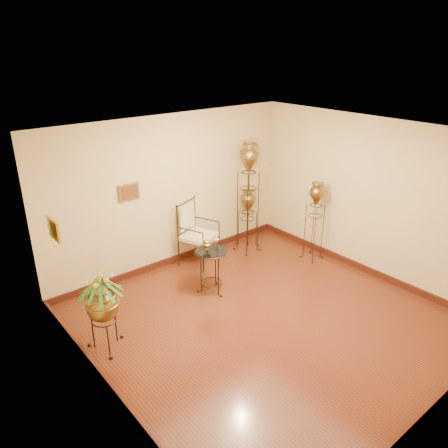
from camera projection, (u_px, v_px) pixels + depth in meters
ground at (265, 320)px, 6.66m from camera, size 5.00×5.00×0.00m
room_shell at (269, 214)px, 5.99m from camera, size 5.02×5.02×2.81m
amphora_tall at (248, 197)px, 8.45m from camera, size 0.55×0.55×2.21m
amphora_mid at (314, 221)px, 8.26m from camera, size 0.40×0.40×1.56m
amphora_short at (248, 218)px, 8.87m from camera, size 0.49×0.49×1.23m
planter_urn at (102, 302)px, 5.77m from camera, size 0.84×0.84×1.32m
armchair at (199, 234)px, 8.15m from camera, size 0.86×0.84×1.21m
side_table at (212, 270)px, 7.27m from camera, size 0.64×0.64×0.97m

